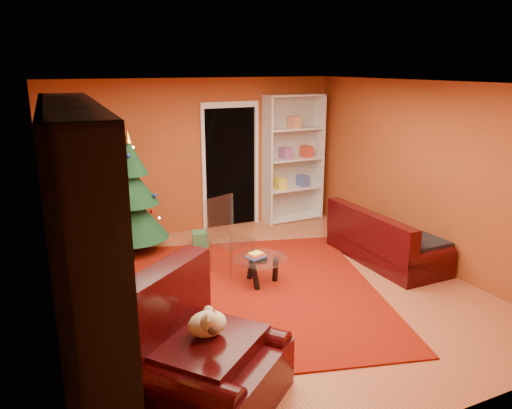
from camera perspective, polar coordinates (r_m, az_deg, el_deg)
name	(u,v)px	position (r m, az deg, el deg)	size (l,w,h in m)	color
floor	(269,292)	(6.53, 1.52, -9.99)	(5.00, 5.50, 0.05)	#994C2C
ceiling	(271,81)	(5.89, 1.71, 13.94)	(5.00, 5.50, 0.05)	silver
wall_back	(197,156)	(8.59, -6.79, 5.49)	(5.00, 0.05, 2.60)	#98431D
wall_left	(47,219)	(5.46, -22.79, -1.55)	(0.05, 5.50, 2.60)	#98431D
wall_right	(428,174)	(7.53, 19.07, 3.30)	(0.05, 5.50, 2.60)	#98431D
doorway	(230,168)	(8.79, -2.93, 4.17)	(1.06, 0.60, 2.16)	black
rug	(253,291)	(6.47, -0.32, -9.88)	(3.12, 3.63, 0.02)	maroon
media_unit	(81,241)	(4.85, -19.34, -3.95)	(0.50, 3.25, 2.49)	black
christmas_tree	(132,195)	(7.76, -14.02, 1.11)	(1.06, 1.06, 1.88)	#10361D
gift_box_teal	(105,251)	(7.70, -16.91, -5.07)	(0.33, 0.33, 0.33)	#1F7876
gift_box_green	(200,239)	(8.00, -6.40, -3.98)	(0.25, 0.25, 0.25)	#326F3F
gift_box_red	(137,237)	(8.31, -13.44, -3.61)	(0.23, 0.23, 0.23)	maroon
white_bookshelf	(293,159)	(9.14, 4.30, 5.22)	(1.09, 0.39, 2.36)	white
armchair	(210,352)	(4.39, -5.28, -16.47)	(1.20, 1.20, 0.94)	black
dog	(207,324)	(4.33, -5.59, -13.42)	(0.40, 0.30, 0.31)	beige
sofa	(387,235)	(7.56, 14.73, -3.38)	(1.86, 0.84, 0.80)	black
coffee_table	(260,271)	(6.62, 0.52, -7.56)	(0.73, 0.73, 0.46)	gray
acrylic_chair	(231,240)	(6.86, -2.88, -4.13)	(0.49, 0.54, 0.96)	#66605B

